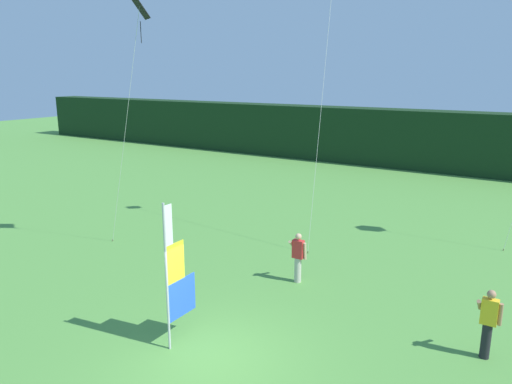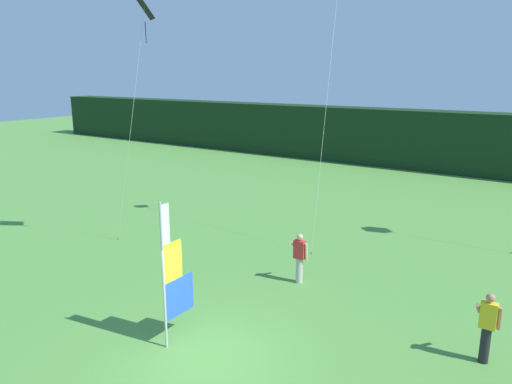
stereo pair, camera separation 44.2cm
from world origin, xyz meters
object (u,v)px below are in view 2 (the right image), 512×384
person_near_banner (487,326)px  person_mid_field (300,257)px  kite_black_diamond_2 (143,22)px  banner_flag (172,276)px

person_near_banner → person_mid_field: (-5.69, 1.45, -0.05)m
kite_black_diamond_2 → banner_flag: bearing=-40.1°
banner_flag → kite_black_diamond_2: 9.28m
person_mid_field → person_near_banner: bearing=-14.3°
kite_black_diamond_2 → person_mid_field: bearing=5.0°
person_near_banner → kite_black_diamond_2: (-11.62, 0.93, 7.28)m
banner_flag → person_near_banner: bearing=27.4°
banner_flag → person_mid_field: (0.82, 4.82, -0.89)m
person_mid_field → kite_black_diamond_2: size_ratio=0.18×
banner_flag → person_near_banner: 7.38m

